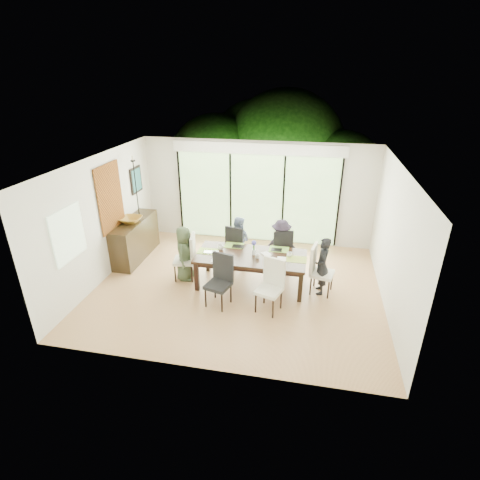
% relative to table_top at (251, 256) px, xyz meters
% --- Properties ---
extents(floor, '(6.00, 5.00, 0.01)m').
position_rel_table_top_xyz_m(floor, '(-0.26, -0.13, -0.70)').
color(floor, '#98643D').
rests_on(floor, ground).
extents(ceiling, '(6.00, 5.00, 0.01)m').
position_rel_table_top_xyz_m(ceiling, '(-0.26, -0.13, 2.01)').
color(ceiling, white).
rests_on(ceiling, wall_back).
extents(wall_back, '(6.00, 0.02, 2.70)m').
position_rel_table_top_xyz_m(wall_back, '(-0.26, 2.38, 0.66)').
color(wall_back, silver).
rests_on(wall_back, floor).
extents(wall_front, '(6.00, 0.02, 2.70)m').
position_rel_table_top_xyz_m(wall_front, '(-0.26, -2.64, 0.66)').
color(wall_front, white).
rests_on(wall_front, floor).
extents(wall_left, '(0.02, 5.00, 2.70)m').
position_rel_table_top_xyz_m(wall_left, '(-3.27, -0.13, 0.66)').
color(wall_left, beige).
rests_on(wall_left, floor).
extents(wall_right, '(0.02, 5.00, 2.70)m').
position_rel_table_top_xyz_m(wall_right, '(2.75, -0.13, 0.66)').
color(wall_right, silver).
rests_on(wall_right, floor).
extents(glass_doors, '(4.20, 0.02, 2.30)m').
position_rel_table_top_xyz_m(glass_doors, '(-0.26, 2.34, 0.51)').
color(glass_doors, '#598C3F').
rests_on(glass_doors, wall_back).
extents(blinds_header, '(4.40, 0.06, 0.28)m').
position_rel_table_top_xyz_m(blinds_header, '(-0.26, 2.33, 1.81)').
color(blinds_header, white).
rests_on(blinds_header, wall_back).
extents(mullion_a, '(0.05, 0.04, 2.30)m').
position_rel_table_top_xyz_m(mullion_a, '(-2.36, 2.33, 0.51)').
color(mullion_a, black).
rests_on(mullion_a, wall_back).
extents(mullion_b, '(0.05, 0.04, 2.30)m').
position_rel_table_top_xyz_m(mullion_b, '(-0.96, 2.33, 0.51)').
color(mullion_b, black).
rests_on(mullion_b, wall_back).
extents(mullion_c, '(0.05, 0.04, 2.30)m').
position_rel_table_top_xyz_m(mullion_c, '(0.44, 2.33, 0.51)').
color(mullion_c, black).
rests_on(mullion_c, wall_back).
extents(mullion_d, '(0.05, 0.04, 2.30)m').
position_rel_table_top_xyz_m(mullion_d, '(1.84, 2.33, 0.51)').
color(mullion_d, black).
rests_on(mullion_d, wall_back).
extents(side_window, '(0.02, 0.90, 1.00)m').
position_rel_table_top_xyz_m(side_window, '(-3.23, -1.33, 0.81)').
color(side_window, '#8CAD7F').
rests_on(side_window, wall_left).
extents(deck, '(6.00, 1.80, 0.10)m').
position_rel_table_top_xyz_m(deck, '(-0.26, 3.27, -0.74)').
color(deck, brown).
rests_on(deck, ground).
extents(rail_top, '(6.00, 0.08, 0.06)m').
position_rel_table_top_xyz_m(rail_top, '(-0.26, 4.07, -0.14)').
color(rail_top, '#4F3722').
rests_on(rail_top, deck).
extents(foliage_left, '(3.20, 3.20, 3.20)m').
position_rel_table_top_xyz_m(foliage_left, '(-2.06, 5.07, 0.75)').
color(foliage_left, '#14380F').
rests_on(foliage_left, ground).
extents(foliage_mid, '(4.00, 4.00, 4.00)m').
position_rel_table_top_xyz_m(foliage_mid, '(0.14, 5.67, 1.11)').
color(foliage_mid, '#14380F').
rests_on(foliage_mid, ground).
extents(foliage_right, '(2.80, 2.80, 2.80)m').
position_rel_table_top_xyz_m(foliage_right, '(1.94, 4.87, 0.57)').
color(foliage_right, '#14380F').
rests_on(foliage_right, ground).
extents(foliage_far, '(3.60, 3.60, 3.60)m').
position_rel_table_top_xyz_m(foliage_far, '(-0.86, 6.37, 0.93)').
color(foliage_far, '#14380F').
rests_on(foliage_far, ground).
extents(table_top, '(2.31, 1.06, 0.06)m').
position_rel_table_top_xyz_m(table_top, '(0.00, 0.00, 0.00)').
color(table_top, black).
rests_on(table_top, floor).
extents(table_apron, '(2.12, 0.87, 0.10)m').
position_rel_table_top_xyz_m(table_apron, '(0.00, 0.00, -0.09)').
color(table_apron, black).
rests_on(table_apron, floor).
extents(table_leg_fl, '(0.09, 0.09, 0.66)m').
position_rel_table_top_xyz_m(table_leg_fl, '(-1.08, -0.43, -0.36)').
color(table_leg_fl, black).
rests_on(table_leg_fl, floor).
extents(table_leg_fr, '(0.09, 0.09, 0.66)m').
position_rel_table_top_xyz_m(table_leg_fr, '(1.08, -0.43, -0.36)').
color(table_leg_fr, black).
rests_on(table_leg_fr, floor).
extents(table_leg_bl, '(0.09, 0.09, 0.66)m').
position_rel_table_top_xyz_m(table_leg_bl, '(-1.08, 0.43, -0.36)').
color(table_leg_bl, black).
rests_on(table_leg_bl, floor).
extents(table_leg_br, '(0.09, 0.09, 0.66)m').
position_rel_table_top_xyz_m(table_leg_br, '(1.08, 0.43, -0.36)').
color(table_leg_br, black).
rests_on(table_leg_br, floor).
extents(chair_left_end, '(0.52, 0.52, 1.06)m').
position_rel_table_top_xyz_m(chair_left_end, '(-1.50, 0.00, -0.16)').
color(chair_left_end, beige).
rests_on(chair_left_end, floor).
extents(chair_right_end, '(0.52, 0.52, 1.06)m').
position_rel_table_top_xyz_m(chair_right_end, '(1.50, 0.00, -0.16)').
color(chair_right_end, white).
rests_on(chair_right_end, floor).
extents(chair_far_left, '(0.54, 0.54, 1.06)m').
position_rel_table_top_xyz_m(chair_far_left, '(-0.45, 0.85, -0.16)').
color(chair_far_left, black).
rests_on(chair_far_left, floor).
extents(chair_far_right, '(0.56, 0.56, 1.06)m').
position_rel_table_top_xyz_m(chair_far_right, '(0.55, 0.85, -0.16)').
color(chair_far_right, black).
rests_on(chair_far_right, floor).
extents(chair_near_left, '(0.55, 0.55, 1.06)m').
position_rel_table_top_xyz_m(chair_near_left, '(-0.50, -0.87, -0.16)').
color(chair_near_left, black).
rests_on(chair_near_left, floor).
extents(chair_near_right, '(0.56, 0.56, 1.06)m').
position_rel_table_top_xyz_m(chair_near_right, '(0.50, -0.87, -0.16)').
color(chair_near_right, white).
rests_on(chair_near_right, floor).
extents(person_left_end, '(0.36, 0.58, 1.24)m').
position_rel_table_top_xyz_m(person_left_end, '(-1.48, 0.00, -0.07)').
color(person_left_end, '#3B4B32').
rests_on(person_left_end, floor).
extents(person_right_end, '(0.42, 0.61, 1.24)m').
position_rel_table_top_xyz_m(person_right_end, '(1.48, 0.00, -0.07)').
color(person_right_end, black).
rests_on(person_right_end, floor).
extents(person_far_left, '(0.63, 0.45, 1.24)m').
position_rel_table_top_xyz_m(person_far_left, '(-0.45, 0.83, -0.07)').
color(person_far_left, '#788BAE').
rests_on(person_far_left, floor).
extents(person_far_right, '(0.63, 0.45, 1.24)m').
position_rel_table_top_xyz_m(person_far_right, '(0.55, 0.83, -0.07)').
color(person_far_right, '#251E2D').
rests_on(person_far_right, floor).
extents(placemat_left, '(0.42, 0.31, 0.01)m').
position_rel_table_top_xyz_m(placemat_left, '(-0.95, 0.00, 0.03)').
color(placemat_left, '#8AB440').
rests_on(placemat_left, table_top).
extents(placemat_right, '(0.42, 0.31, 0.01)m').
position_rel_table_top_xyz_m(placemat_right, '(0.95, 0.00, 0.03)').
color(placemat_right, olive).
rests_on(placemat_right, table_top).
extents(placemat_far_l, '(0.42, 0.31, 0.01)m').
position_rel_table_top_xyz_m(placemat_far_l, '(-0.45, 0.40, 0.03)').
color(placemat_far_l, '#79AB3D').
rests_on(placemat_far_l, table_top).
extents(placemat_far_r, '(0.42, 0.31, 0.01)m').
position_rel_table_top_xyz_m(placemat_far_r, '(0.55, 0.40, 0.03)').
color(placemat_far_r, '#7BB641').
rests_on(placemat_far_r, table_top).
extents(placemat_paper, '(0.42, 0.31, 0.01)m').
position_rel_table_top_xyz_m(placemat_paper, '(-0.55, -0.30, 0.03)').
color(placemat_paper, white).
rests_on(placemat_paper, table_top).
extents(tablet_far_l, '(0.25, 0.17, 0.01)m').
position_rel_table_top_xyz_m(tablet_far_l, '(-0.35, 0.35, 0.04)').
color(tablet_far_l, black).
rests_on(tablet_far_l, table_top).
extents(tablet_far_r, '(0.23, 0.16, 0.01)m').
position_rel_table_top_xyz_m(tablet_far_r, '(0.50, 0.35, 0.04)').
color(tablet_far_r, black).
rests_on(tablet_far_r, table_top).
extents(papers, '(0.29, 0.21, 0.00)m').
position_rel_table_top_xyz_m(papers, '(0.70, -0.05, 0.03)').
color(papers, white).
rests_on(papers, table_top).
extents(platter_base, '(0.25, 0.25, 0.02)m').
position_rel_table_top_xyz_m(platter_base, '(-0.55, -0.30, 0.05)').
color(platter_base, white).
rests_on(platter_base, table_top).
extents(platter_snacks, '(0.19, 0.19, 0.01)m').
position_rel_table_top_xyz_m(platter_snacks, '(-0.55, -0.30, 0.06)').
color(platter_snacks, '#CF4D18').
rests_on(platter_snacks, table_top).
extents(vase, '(0.08, 0.08, 0.12)m').
position_rel_table_top_xyz_m(vase, '(0.05, 0.05, 0.09)').
color(vase, silver).
rests_on(vase, table_top).
extents(hyacinth_stems, '(0.04, 0.04, 0.15)m').
position_rel_table_top_xyz_m(hyacinth_stems, '(0.05, 0.05, 0.20)').
color(hyacinth_stems, '#337226').
rests_on(hyacinth_stems, table_top).
extents(hyacinth_blooms, '(0.11, 0.11, 0.11)m').
position_rel_table_top_xyz_m(hyacinth_blooms, '(0.05, 0.05, 0.30)').
color(hyacinth_blooms, '#504DC1').
rests_on(hyacinth_blooms, table_top).
extents(laptop, '(0.34, 0.23, 0.03)m').
position_rel_table_top_xyz_m(laptop, '(-0.85, -0.10, 0.04)').
color(laptop, silver).
rests_on(laptop, table_top).
extents(cup_a, '(0.14, 0.14, 0.09)m').
position_rel_table_top_xyz_m(cup_a, '(-0.70, 0.15, 0.08)').
color(cup_a, white).
rests_on(cup_a, table_top).
extents(cup_b, '(0.14, 0.14, 0.09)m').
position_rel_table_top_xyz_m(cup_b, '(0.15, -0.10, 0.07)').
color(cup_b, white).
rests_on(cup_b, table_top).
extents(cup_c, '(0.13, 0.13, 0.09)m').
position_rel_table_top_xyz_m(cup_c, '(0.80, 0.10, 0.08)').
color(cup_c, white).
rests_on(cup_c, table_top).
extents(book, '(0.25, 0.27, 0.02)m').
position_rel_table_top_xyz_m(book, '(0.25, 0.05, 0.04)').
color(book, white).
rests_on(book, table_top).
extents(sideboard, '(0.49, 1.73, 0.97)m').
position_rel_table_top_xyz_m(sideboard, '(-3.02, 0.76, -0.21)').
color(sideboard, black).
rests_on(sideboard, floor).
extents(bowl, '(0.51, 0.51, 0.13)m').
position_rel_table_top_xyz_m(bowl, '(-3.02, 0.66, 0.34)').
color(bowl, olive).
rests_on(bowl, sideboard).
extents(candlestick_base, '(0.11, 0.11, 0.04)m').
position_rel_table_top_xyz_m(candlestick_base, '(-3.02, 1.11, 0.30)').
color(candlestick_base, black).
rests_on(candlestick_base, sideboard).
extents(candlestick_shaft, '(0.03, 0.03, 1.35)m').
position_rel_table_top_xyz_m(candlestick_shaft, '(-3.02, 1.11, 0.98)').
color(candlestick_shaft, black).
rests_on(candlestick_shaft, sideboard).
extents(candlestick_pan, '(0.11, 0.11, 0.03)m').
position_rel_table_top_xyz_m(candlestick_pan, '(-3.02, 1.11, 1.65)').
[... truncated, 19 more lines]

